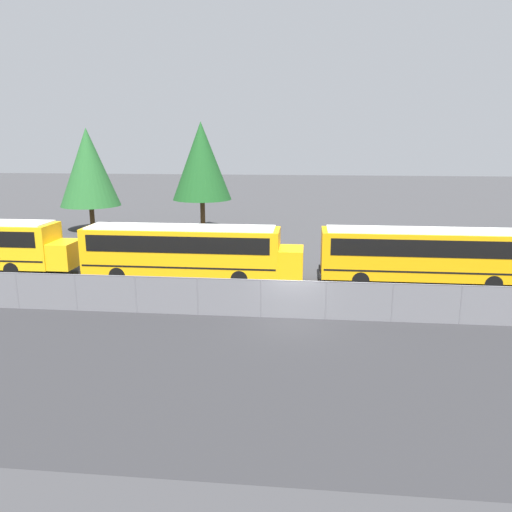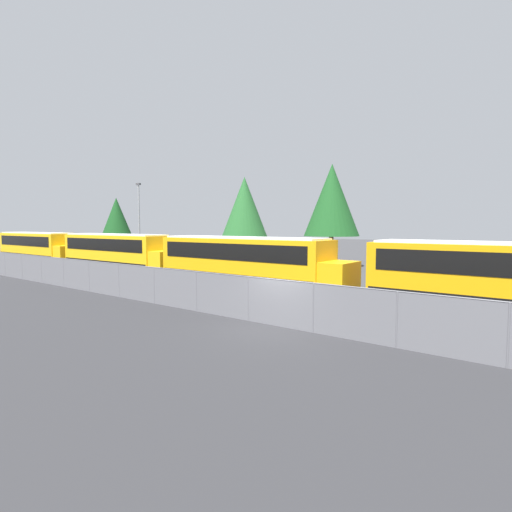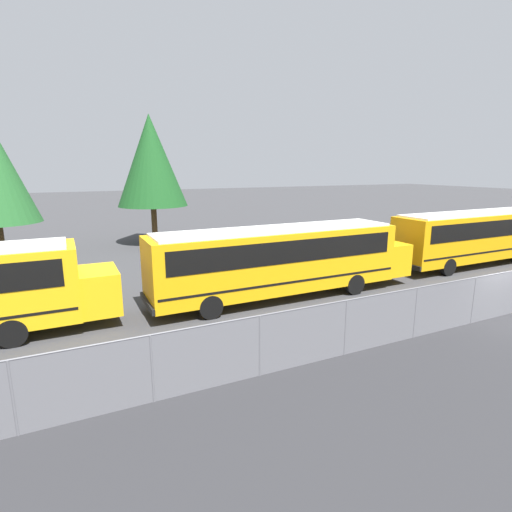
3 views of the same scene
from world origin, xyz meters
TOP-DOWN VIEW (x-y plane):
  - ground_plane at (0.00, 0.00)m, footprint 200.00×200.00m
  - fence at (0.00, -0.00)m, footprint 95.59×0.07m
  - school_bus_2 at (-6.61, 6.04)m, footprint 13.30×2.54m
  - school_bus_3 at (7.64, 6.43)m, footprint 13.30×2.54m
  - tree_1 at (-9.06, 22.47)m, footprint 5.36×5.36m

SIDE VIEW (x-z plane):
  - ground_plane at x=0.00m, z-range 0.00..0.00m
  - fence at x=0.00m, z-range 0.02..1.91m
  - school_bus_2 at x=-6.61m, z-range 0.31..3.62m
  - school_bus_3 at x=7.64m, z-range 0.31..3.62m
  - tree_1 at x=-9.06m, z-range 1.48..11.44m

